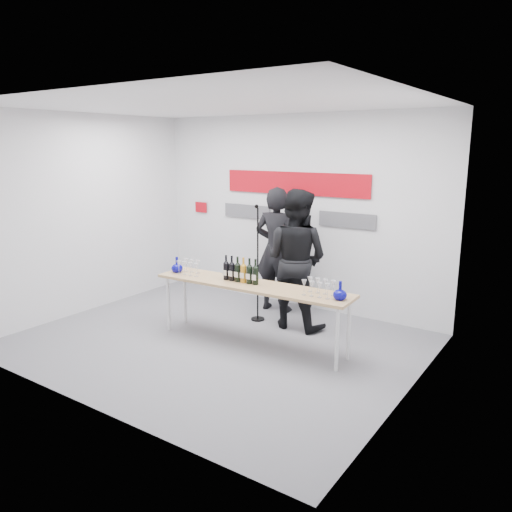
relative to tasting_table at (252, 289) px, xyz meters
The scene contains 12 objects.
ground 0.88m from the tasting_table, 150.60° to the right, with size 5.00×5.00×0.00m, color slate.
back_wall 1.97m from the tasting_table, 102.78° to the left, with size 5.00×0.04×3.00m, color silver.
signage 2.09m from the tasting_table, 104.72° to the left, with size 3.38×0.02×0.79m.
tasting_table is the anchor object (origin of this frame).
wine_bottles 0.28m from the tasting_table, behind, with size 0.53×0.10×0.33m.
decanter_left 1.22m from the tasting_table, behind, with size 0.16×0.16×0.21m, color #080783, non-canonical shape.
decanter_right 1.22m from the tasting_table, ahead, with size 0.16×0.16×0.21m, color #080783, non-canonical shape.
glasses_left 1.01m from the tasting_table, behind, with size 0.37×0.23×0.18m.
glasses_right 0.94m from the tasting_table, ahead, with size 0.37×0.24×0.18m.
presenter_left 1.45m from the tasting_table, 109.20° to the left, with size 0.70×0.46×1.92m, color black.
presenter_right 0.93m from the tasting_table, 81.60° to the left, with size 0.95×0.74×1.95m, color black.
mic_stand 0.94m from the tasting_table, 119.21° to the left, with size 0.20×0.20×1.71m.
Camera 1 is at (3.88, -4.78, 2.52)m, focal length 35.00 mm.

